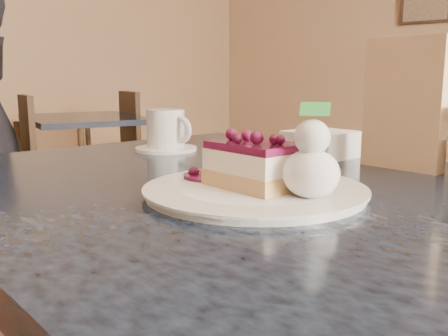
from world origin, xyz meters
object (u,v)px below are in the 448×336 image
Objects in this scene: main_table at (279,243)px; cheesecake_slice at (255,165)px; dessert_plate at (255,191)px; bg_table_far_left at (88,203)px; coffee_set at (167,132)px.

cheesecake_slice is (-0.01, -0.05, 0.13)m from main_table.
main_table is 4.55× the size of dessert_plate.
main_table is 9.94× the size of cheesecake_slice.
cheesecake_slice is at bearing -10.03° from bg_table_far_left.
dessert_plate is at bearing -90.00° from main_table.
main_table is 0.14m from cheesecake_slice.
cheesecake_slice reaches higher than dessert_plate.
coffee_set is at bearing 167.11° from main_table.
coffee_set is (-0.42, 0.23, 0.04)m from dessert_plate.
main_table is 0.48m from coffee_set.
coffee_set reaches higher than main_table.
main_table is at bearing 90.00° from cheesecake_slice.
main_table is 3.12m from bg_table_far_left.
coffee_set reaches higher than dessert_plate.
dessert_plate is 0.18× the size of bg_table_far_left.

